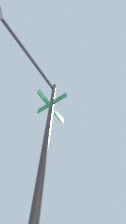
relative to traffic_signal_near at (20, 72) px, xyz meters
The scene contains 1 object.
traffic_signal_near is the anchor object (origin of this frame).
Camera 1 is at (-7.14, -5.38, 1.06)m, focal length 21.16 mm.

